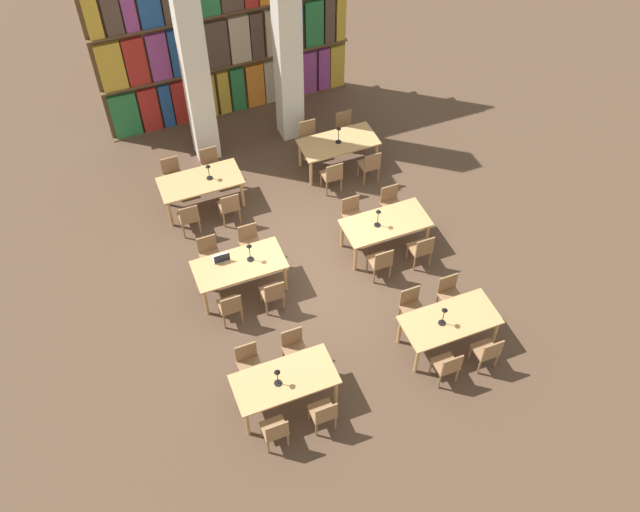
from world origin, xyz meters
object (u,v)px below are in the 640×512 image
(chair_8, at_px, (230,306))
(chair_4, at_px, (448,366))
(chair_5, at_px, (411,306))
(desk_lamp_5, at_px, (339,132))
(chair_22, at_px, (370,165))
(chair_23, at_px, (345,128))
(chair_3, at_px, (294,348))
(chair_9, at_px, (210,254))
(pillar_center, at_px, (287,24))
(desk_lamp_4, at_px, (208,169))
(chair_17, at_px, (172,175))
(chair_20, at_px, (332,175))
(chair_7, at_px, (449,294))
(chair_12, at_px, (381,262))
(chair_11, at_px, (250,242))
(chair_13, at_px, (352,214))
(pillar_left, at_px, (191,44))
(laptop, at_px, (221,258))
(reading_table_5, at_px, (338,144))
(reading_table_2, at_px, (239,267))
(desk_lamp_3, at_px, (378,215))
(chair_14, at_px, (421,249))
(chair_15, at_px, (391,203))
(chair_10, at_px, (273,293))
(reading_table_1, at_px, (450,322))
(chair_21, at_px, (309,137))
(reading_table_0, at_px, (285,381))
(chair_16, at_px, (189,217))
(chair_2, at_px, (324,413))
(chair_19, at_px, (211,165))
(chair_0, at_px, (275,431))
(chair_18, at_px, (229,206))
(chair_6, at_px, (487,351))
(reading_table_4, at_px, (201,183))
(reading_table_3, at_px, (385,225))
(desk_lamp_2, at_px, (249,249))

(chair_8, bearing_deg, chair_4, -40.17)
(chair_5, height_order, desk_lamp_5, desk_lamp_5)
(chair_22, distance_m, chair_23, 1.44)
(chair_3, xyz_separation_m, chair_9, (-0.81, 2.78, 0.00))
(pillar_center, height_order, desk_lamp_4, pillar_center)
(chair_17, bearing_deg, chair_20, 157.92)
(chair_7, relative_size, chair_12, 1.00)
(chair_8, distance_m, desk_lamp_5, 5.04)
(chair_11, distance_m, chair_13, 2.29)
(chair_22, bearing_deg, chair_8, -147.10)
(pillar_left, xyz_separation_m, laptop, (-0.79, -4.07, -2.20))
(laptop, xyz_separation_m, reading_table_5, (3.54, 2.46, -0.13))
(reading_table_2, relative_size, desk_lamp_3, 3.95)
(chair_14, height_order, chair_15, same)
(chair_9, distance_m, chair_10, 1.68)
(reading_table_1, xyz_separation_m, chair_14, (0.44, 1.96, -0.20))
(reading_table_1, xyz_separation_m, reading_table_2, (-3.21, 2.73, 0.00))
(chair_13, height_order, desk_lamp_3, desk_lamp_3)
(reading_table_2, bearing_deg, chair_23, 42.39)
(chair_8, relative_size, chair_21, 1.00)
(chair_12, distance_m, chair_23, 4.30)
(pillar_left, bearing_deg, reading_table_0, -94.53)
(chair_12, height_order, chair_21, same)
(chair_11, xyz_separation_m, chair_16, (-0.98, 1.18, 0.00))
(reading_table_5, bearing_deg, chair_2, -114.85)
(chair_13, bearing_deg, chair_10, 31.32)
(pillar_left, height_order, chair_16, pillar_left)
(pillar_center, height_order, chair_19, pillar_center)
(chair_19, bearing_deg, chair_9, 73.37)
(reading_table_1, bearing_deg, chair_9, 136.51)
(chair_17, height_order, chair_20, same)
(chair_21, height_order, chair_23, same)
(chair_12, bearing_deg, chair_0, -139.71)
(chair_18, distance_m, chair_23, 3.71)
(chair_17, bearing_deg, pillar_center, -163.06)
(laptop, bearing_deg, chair_20, -150.69)
(chair_6, height_order, reading_table_5, chair_6)
(chair_17, bearing_deg, chair_0, 90.44)
(reading_table_4, bearing_deg, chair_13, -34.77)
(chair_4, relative_size, chair_12, 1.00)
(chair_17, bearing_deg, chair_9, 92.59)
(chair_4, distance_m, chair_14, 2.81)
(reading_table_0, distance_m, chair_17, 6.14)
(chair_5, xyz_separation_m, desk_lamp_3, (0.16, 1.95, 0.59))
(reading_table_3, height_order, chair_15, chair_15)
(chair_7, relative_size, desk_lamp_2, 1.93)
(reading_table_1, relative_size, chair_5, 2.06)
(chair_6, relative_size, laptop, 2.74)
(reading_table_0, bearing_deg, chair_10, 76.44)
(chair_10, height_order, chair_23, same)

